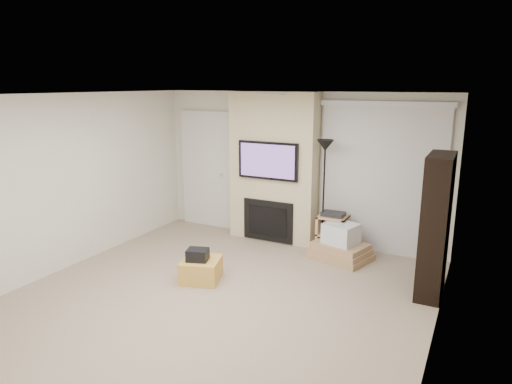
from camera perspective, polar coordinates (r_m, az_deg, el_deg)
The scene contains 15 objects.
floor at distance 5.77m, azimuth -5.56°, elevation -13.70°, with size 5.00×5.50×0.00m, color tan.
ceiling at distance 5.14m, azimuth -6.20°, elevation 11.95°, with size 5.00×5.50×0.00m, color white.
wall_back at distance 7.72m, azimuth 5.22°, elevation 3.11°, with size 5.00×2.50×0.00m, color silver.
wall_left at distance 6.97m, azimuth -23.44°, elevation 0.92°, with size 5.50×2.50×0.00m, color silver.
wall_right at distance 4.54m, azimuth 21.91°, elevation -5.24°, with size 5.50×2.50×0.00m, color silver.
hvac_vent at distance 5.65m, azimuth 1.82°, elevation 12.11°, with size 0.35×0.18×0.01m, color silver.
ottoman at distance 6.35m, azimuth -6.88°, elevation -9.62°, with size 0.50×0.50×0.30m, color gold.
black_bag at distance 6.24m, azimuth -7.31°, elevation -7.79°, with size 0.28×0.22×0.16m, color black.
fireplace_wall at distance 7.67m, azimuth 2.20°, elevation 2.97°, with size 1.50×0.47×2.50m.
entry_door at distance 8.54m, azimuth -6.19°, elevation 2.75°, with size 1.02×0.11×2.14m.
vertical_blinds at distance 7.28m, azimuth 15.37°, elevation 2.23°, with size 1.98×0.10×2.37m.
floor_lamp at distance 7.08m, azimuth 8.57°, elevation 3.42°, with size 0.27×0.27×1.79m.
av_stand at distance 7.34m, azimuth 9.55°, elevation -4.86°, with size 0.45×0.38×0.66m.
box_stack at distance 7.12m, azimuth 10.51°, elevation -6.62°, with size 0.98×0.84×0.56m.
bookshelf at distance 6.11m, azimuth 21.52°, elevation -3.95°, with size 0.30×0.80×1.80m.
Camera 1 is at (2.80, -4.31, 2.63)m, focal length 32.00 mm.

